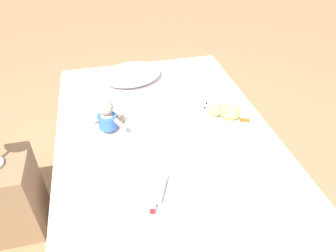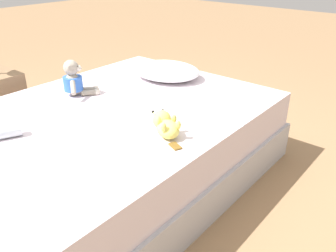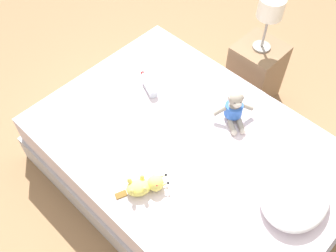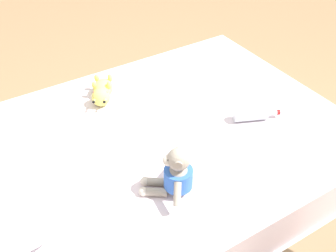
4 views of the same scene
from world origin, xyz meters
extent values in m
plane|color=#93704C|center=(0.00, 0.00, 0.00)|extent=(16.00, 16.00, 0.00)
cube|color=#B2B2B7|center=(0.00, 0.00, 0.12)|extent=(1.46, 2.09, 0.24)
cube|color=silver|center=(0.00, 0.00, 0.36)|extent=(1.42, 2.03, 0.23)
ellipsoid|color=white|center=(-0.12, 0.71, 0.54)|extent=(0.58, 0.50, 0.11)
ellipsoid|color=#9E9384|center=(-0.36, 0.06, 0.55)|extent=(0.15, 0.15, 0.15)
cylinder|color=blue|center=(-0.36, 0.06, 0.56)|extent=(0.17, 0.17, 0.09)
sphere|color=#9E9384|center=(-0.36, 0.06, 0.66)|extent=(0.10, 0.10, 0.10)
ellipsoid|color=beige|center=(-0.34, 0.10, 0.66)|extent=(0.08, 0.07, 0.04)
sphere|color=black|center=(-0.36, 0.10, 0.67)|extent=(0.01, 0.01, 0.01)
sphere|color=black|center=(-0.33, 0.08, 0.67)|extent=(0.01, 0.01, 0.01)
cylinder|color=#9E9384|center=(-0.40, 0.09, 0.68)|extent=(0.03, 0.03, 0.03)
cylinder|color=#9E9384|center=(-0.33, 0.04, 0.68)|extent=(0.03, 0.03, 0.03)
cylinder|color=#9E9384|center=(-0.44, 0.12, 0.56)|extent=(0.09, 0.08, 0.08)
cylinder|color=#9E9384|center=(-0.29, 0.01, 0.56)|extent=(0.09, 0.08, 0.08)
cylinder|color=#9E9384|center=(-0.33, 0.16, 0.50)|extent=(0.09, 0.10, 0.04)
cylinder|color=#9E9384|center=(-0.28, 0.12, 0.50)|extent=(0.09, 0.10, 0.04)
sphere|color=beige|center=(-0.30, 0.20, 0.50)|extent=(0.04, 0.04, 0.04)
sphere|color=beige|center=(-0.25, 0.16, 0.50)|extent=(0.04, 0.04, 0.04)
ellipsoid|color=#EAE066|center=(0.48, 0.02, 0.52)|extent=(0.19, 0.17, 0.08)
sphere|color=#EAE066|center=(0.39, 0.07, 0.53)|extent=(0.10, 0.10, 0.10)
cone|color=#EAE066|center=(0.34, 0.07, 0.54)|extent=(0.07, 0.06, 0.05)
sphere|color=black|center=(0.31, 0.08, 0.55)|extent=(0.02, 0.02, 0.02)
cone|color=#EAE066|center=(0.37, 0.12, 0.54)|extent=(0.07, 0.06, 0.05)
sphere|color=black|center=(0.34, 0.13, 0.55)|extent=(0.02, 0.02, 0.02)
sphere|color=red|center=(0.37, 0.05, 0.56)|extent=(0.02, 0.02, 0.02)
sphere|color=red|center=(0.40, 0.10, 0.56)|extent=(0.02, 0.02, 0.02)
ellipsoid|color=#EAE066|center=(0.43, 0.00, 0.56)|extent=(0.04, 0.04, 0.05)
ellipsoid|color=#EAE066|center=(0.47, 0.07, 0.56)|extent=(0.04, 0.04, 0.05)
ellipsoid|color=#EAE066|center=(0.49, -0.04, 0.56)|extent=(0.04, 0.04, 0.05)
ellipsoid|color=#EAE066|center=(0.53, 0.03, 0.56)|extent=(0.04, 0.04, 0.05)
cube|color=brown|center=(0.57, -0.04, 0.48)|extent=(0.08, 0.06, 0.01)
cylinder|color=silver|center=(-0.14, -0.53, 0.51)|extent=(0.13, 0.19, 0.06)
camera|label=1|loc=(-0.34, -1.59, 1.77)|focal=32.84mm
camera|label=2|loc=(1.48, -1.17, 1.32)|focal=37.23mm
camera|label=3|loc=(1.15, 0.91, 2.56)|focal=41.38mm
camera|label=4|loc=(-1.37, 0.74, 1.80)|focal=44.28mm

